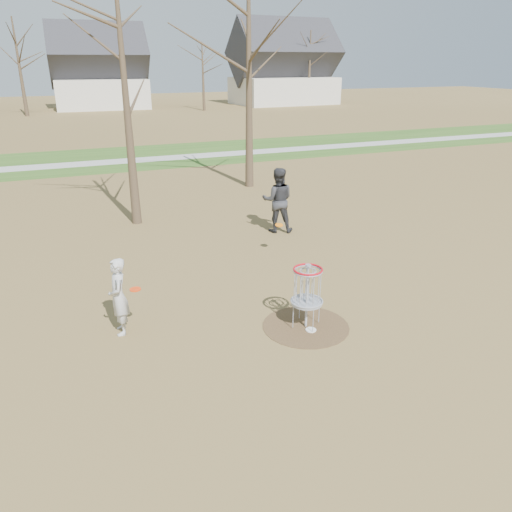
{
  "coord_description": "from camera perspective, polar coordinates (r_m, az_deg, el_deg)",
  "views": [
    {
      "loc": [
        -4.41,
        -8.02,
        5.14
      ],
      "look_at": [
        -0.5,
        1.5,
        1.1
      ],
      "focal_mm": 35.0,
      "sensor_mm": 36.0,
      "label": 1
    }
  ],
  "objects": [
    {
      "name": "green_band",
      "position": [
        29.8,
        -13.73,
        10.91
      ],
      "size": [
        160.0,
        8.0,
        0.01
      ],
      "primitive_type": "cube",
      "color": "#2D5119",
      "rests_on": "ground"
    },
    {
      "name": "disc_golf_basket",
      "position": [
        10.08,
        5.89,
        -3.47
      ],
      "size": [
        0.64,
        0.64,
        1.35
      ],
      "color": "#9EA3AD",
      "rests_on": "ground"
    },
    {
      "name": "disc_grounded",
      "position": [
        10.34,
        6.29,
        -8.39
      ],
      "size": [
        0.22,
        0.22,
        0.02
      ],
      "primitive_type": "cylinder",
      "color": "white",
      "rests_on": "dirt_circle"
    },
    {
      "name": "houses_row",
      "position": [
        61.23,
        -14.98,
        19.25
      ],
      "size": [
        56.51,
        10.01,
        7.26
      ],
      "color": "silver",
      "rests_on": "ground"
    },
    {
      "name": "player_throwing",
      "position": [
        15.87,
        2.5,
        6.39
      ],
      "size": [
        1.22,
        1.1,
        2.06
      ],
      "primitive_type": "imported",
      "rotation": [
        0.0,
        0.0,
        2.75
      ],
      "color": "#2F3034",
      "rests_on": "ground"
    },
    {
      "name": "discs_in_play",
      "position": [
        11.9,
        -3.76,
        0.69
      ],
      "size": [
        4.68,
        3.22,
        0.17
      ],
      "color": "orange",
      "rests_on": "ground"
    },
    {
      "name": "ground",
      "position": [
        10.5,
        5.7,
        -8.0
      ],
      "size": [
        160.0,
        160.0,
        0.0
      ],
      "primitive_type": "plane",
      "color": "brown",
      "rests_on": "ground"
    },
    {
      "name": "dirt_circle",
      "position": [
        10.5,
        5.7,
        -7.98
      ],
      "size": [
        1.8,
        1.8,
        0.01
      ],
      "primitive_type": "cylinder",
      "color": "#47331E",
      "rests_on": "ground"
    },
    {
      "name": "footpath",
      "position": [
        28.83,
        -13.4,
        10.62
      ],
      "size": [
        160.0,
        1.5,
        0.01
      ],
      "primitive_type": "cube",
      "color": "#9E9E99",
      "rests_on": "green_band"
    },
    {
      "name": "bare_trees",
      "position": [
        44.25,
        -15.33,
        21.0
      ],
      "size": [
        52.62,
        44.98,
        9.0
      ],
      "color": "#382B1E",
      "rests_on": "ground"
    },
    {
      "name": "player_standing",
      "position": [
        10.24,
        -15.44,
        -4.51
      ],
      "size": [
        0.42,
        0.6,
        1.59
      ],
      "primitive_type": "imported",
      "rotation": [
        0.0,
        0.0,
        -1.64
      ],
      "color": "#BDBDBD",
      "rests_on": "ground"
    }
  ]
}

